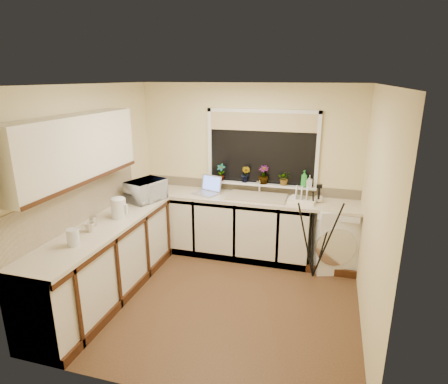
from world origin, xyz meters
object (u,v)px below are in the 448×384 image
laptop (208,189)px  plant_a (221,172)px  tripod (316,232)px  microwave (146,190)px  kettle (119,208)px  plant_d (284,178)px  soap_bottle_clear (309,181)px  plant_b (246,174)px  glass_jug (73,237)px  washing_machine (336,236)px  cup_left (90,227)px  cup_back (319,199)px  soap_bottle_green (304,179)px  dish_rack (303,200)px  steel_jar (93,221)px  plant_c (264,175)px

laptop → plant_a: (0.14, 0.19, 0.21)m
tripod → microwave: 2.33m
tripod → kettle: bearing=-144.3°
plant_d → soap_bottle_clear: 0.35m
microwave → plant_b: (1.22, 0.74, 0.13)m
glass_jug → plant_a: (0.88, 2.26, 0.19)m
plant_b → soap_bottle_clear: 0.91m
washing_machine → plant_d: 1.06m
cup_left → laptop: bearing=64.9°
glass_jug → cup_back: glass_jug is taller
soap_bottle_green → cup_left: (-2.15, -1.89, -0.22)m
dish_rack → glass_jug: 2.92m
steel_jar → plant_a: size_ratio=0.44×
microwave → glass_jug: bearing=-162.2°
plant_a → plant_c: size_ratio=0.96×
laptop → cup_left: bearing=-96.5°
washing_machine → cup_back: bearing=160.2°
kettle → microwave: microwave is taller
washing_machine → glass_jug: size_ratio=5.00×
plant_d → tripod: bearing=-50.0°
microwave → cup_back: microwave is taller
kettle → plant_c: 2.08m
microwave → plant_a: 1.13m
soap_bottle_green → soap_bottle_clear: (0.07, 0.01, -0.03)m
tripod → cup_back: bearing=105.9°
plant_a → plant_c: bearing=0.3°
steel_jar → plant_d: plant_d is taller
soap_bottle_clear → microwave: bearing=-160.9°
washing_machine → soap_bottle_clear: bearing=137.5°
washing_machine → kettle: bearing=-171.3°
microwave → plant_b: bearing=-39.7°
kettle → glass_jug: bearing=-91.7°
washing_machine → soap_bottle_green: size_ratio=3.69×
plant_a → plant_d: (0.93, 0.01, -0.03)m
dish_rack → plant_d: 0.44m
plant_b → soap_bottle_green: size_ratio=1.03×
kettle → plant_d: (1.79, 1.45, 0.13)m
plant_a → glass_jug: bearing=-111.2°
dish_rack → steel_jar: (-2.22, -1.51, 0.03)m
plant_b → plant_c: (0.26, -0.00, 0.01)m
plant_b → cup_back: bearing=-10.2°
glass_jug → plant_d: bearing=51.5°
laptop → plant_d: (1.07, 0.20, 0.18)m
steel_jar → dish_rack: bearing=34.3°
steel_jar → plant_c: size_ratio=0.42×
steel_jar → soap_bottle_green: soap_bottle_green is taller
glass_jug → plant_c: plant_c is taller
plant_c → cup_left: 2.48m
laptop → kettle: laptop is taller
cup_left → tripod: bearing=29.1°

